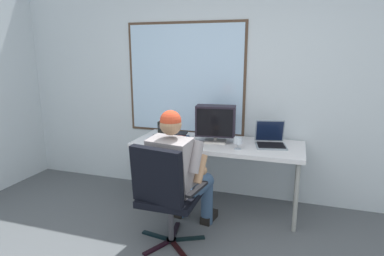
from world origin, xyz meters
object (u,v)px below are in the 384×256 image
Objects in this scene: wine_glass at (238,141)px; crt_monitor at (216,121)px; person_seated at (178,170)px; book_stack at (179,136)px; desk at (218,147)px; laptop at (270,139)px; desk_speaker at (162,128)px; cd_case at (156,140)px; office_chair at (164,190)px.

crt_monitor is at bearing 146.37° from wine_glass.
person_seated is 0.74m from book_stack.
crt_monitor is at bearing 169.51° from desk.
person_seated reaches higher than book_stack.
person_seated is 6.27× the size of book_stack.
desk_speaker is at bearing 177.24° from laptop.
desk is 10.28× the size of cd_case.
cd_case is (-0.42, 0.78, 0.21)m from office_chair.
laptop is at bearing 8.24° from desk.
laptop is 1.23m from cd_case.
book_stack is (-0.24, 0.69, 0.14)m from person_seated.
office_chair is 0.91m from cd_case.
person_seated is 7.89× the size of desk_speaker.
crt_monitor reaches higher than book_stack.
laptop is at bearing 7.32° from crt_monitor.
office_chair is at bearing -123.65° from wine_glass.
crt_monitor is (0.21, 0.93, 0.43)m from office_chair.
laptop is 1.27m from desk_speaker.
desk is at bearing -171.76° from laptop.
crt_monitor is at bearing -172.68° from laptop.
desk_speaker is 0.79× the size of book_stack.
crt_monitor reaches higher than cd_case.
person_seated reaches higher than desk.
crt_monitor is 3.65× the size of wine_glass.
cd_case is at bearing -169.66° from laptop.
wine_glass is (0.46, 0.49, 0.19)m from person_seated.
office_chair is 0.94m from wine_glass.
crt_monitor reaches higher than desk_speaker.
person_seated reaches higher than desk_speaker.
person_seated reaches higher than office_chair.
cd_case is at bearing 177.50° from wine_glass.
desk is 4.86× the size of laptop.
cd_case is (-1.21, -0.22, -0.06)m from laptop.
laptop reaches higher than wine_glass.
laptop is at bearing 10.34° from cd_case.
person_seated is at bearing -133.11° from wine_glass.
laptop is (0.76, 0.75, 0.17)m from person_seated.
desk is at bearing -11.10° from desk_speaker.
desk_speaker is at bearing 161.61° from wine_glass.
desk_speaker is (-0.47, 1.07, 0.28)m from office_chair.
desk_speaker reaches higher than wine_glass.
person_seated is (0.04, 0.25, 0.10)m from office_chair.
laptop reaches higher than cd_case.
crt_monitor reaches higher than wine_glass.
crt_monitor is 0.72m from desk_speaker.
desk is 0.68m from cd_case.
desk_speaker is at bearing 168.87° from crt_monitor.
crt_monitor is at bearing 77.03° from office_chair.
desk is at bearing 144.26° from wine_glass.
cd_case is (-0.92, 0.04, -0.08)m from wine_glass.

